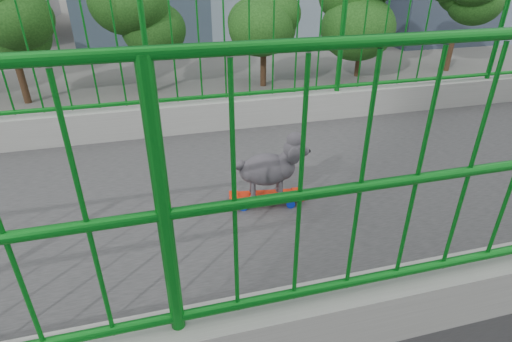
{
  "coord_description": "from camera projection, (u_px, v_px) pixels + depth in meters",
  "views": [
    {
      "loc": [
        2.6,
        4.01,
        8.65
      ],
      "look_at": [
        -0.31,
        4.78,
        7.02
      ],
      "focal_mm": 28.24,
      "sensor_mm": 36.0,
      "label": 1
    }
  ],
  "objects": [
    {
      "name": "car_5",
      "position": [
        123.0,
        291.0,
        10.79
      ],
      "size": [
        1.44,
        4.12,
        1.36
      ],
      "primitive_type": "imported",
      "color": "red",
      "rests_on": "ground"
    },
    {
      "name": "poodle",
      "position": [
        270.0,
        166.0,
        2.86
      ],
      "size": [
        0.28,
        0.54,
        0.45
      ],
      "rotation": [
        0.0,
        0.0,
        -0.16
      ],
      "color": "#2E2B30",
      "rests_on": "skateboard"
    },
    {
      "name": "car_4",
      "position": [
        77.0,
        126.0,
        21.06
      ],
      "size": [
        1.66,
        4.13,
        1.41
      ],
      "primitive_type": "imported",
      "rotation": [
        0.0,
        0.0,
        3.14
      ],
      "color": "red",
      "rests_on": "ground"
    },
    {
      "name": "skateboard",
      "position": [
        266.0,
        197.0,
        2.98
      ],
      "size": [
        0.24,
        0.56,
        0.07
      ],
      "rotation": [
        0.0,
        0.0,
        -0.16
      ],
      "color": "red",
      "rests_on": "footbridge"
    },
    {
      "name": "car_3",
      "position": [
        380.0,
        118.0,
        21.86
      ],
      "size": [
        2.16,
        5.31,
        1.54
      ],
      "primitive_type": "imported",
      "rotation": [
        0.0,
        0.0,
        3.14
      ],
      "color": "silver",
      "rests_on": "ground"
    },
    {
      "name": "road",
      "position": [
        64.0,
        193.0,
        16.47
      ],
      "size": [
        18.0,
        90.0,
        0.02
      ],
      "primitive_type": "cube",
      "color": "black",
      "rests_on": "ground"
    },
    {
      "name": "car_7",
      "position": [
        154.0,
        174.0,
        16.44
      ],
      "size": [
        2.02,
        4.98,
        1.45
      ],
      "primitive_type": "imported",
      "rotation": [
        0.0,
        0.0,
        3.14
      ],
      "color": "black",
      "rests_on": "ground"
    },
    {
      "name": "street_trees",
      "position": [
        96.0,
        24.0,
        25.54
      ],
      "size": [
        5.3,
        60.4,
        7.26
      ],
      "color": "black",
      "rests_on": "ground"
    }
  ]
}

